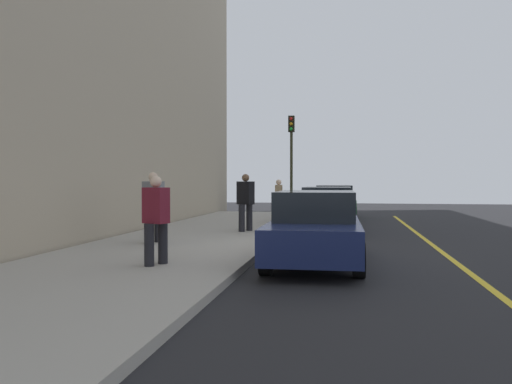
# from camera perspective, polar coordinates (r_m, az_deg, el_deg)

# --- Properties ---
(ground_plane) EXTENTS (56.00, 56.00, 0.00)m
(ground_plane) POSITION_cam_1_polar(r_m,az_deg,el_deg) (11.98, 5.58, -7.08)
(ground_plane) COLOR black
(sidewalk) EXTENTS (28.00, 4.60, 0.15)m
(sidewalk) POSITION_cam_1_polar(r_m,az_deg,el_deg) (12.66, -9.58, -6.30)
(sidewalk) COLOR #A39E93
(sidewalk) RESTS_ON ground
(lane_stripe_centre) EXTENTS (28.00, 0.14, 0.01)m
(lane_stripe_centre) POSITION_cam_1_polar(r_m,az_deg,el_deg) (12.16, 20.90, -7.01)
(lane_stripe_centre) COLOR gold
(lane_stripe_centre) RESTS_ON ground
(snow_bank_curb) EXTENTS (6.93, 0.56, 0.22)m
(snow_bank_curb) POSITION_cam_1_polar(r_m,az_deg,el_deg) (14.55, 3.60, -5.15)
(snow_bank_curb) COLOR white
(snow_bank_curb) RESTS_ON ground
(parked_car_green) EXTENTS (4.82, 2.03, 1.51)m
(parked_car_green) POSITION_cam_1_polar(r_m,az_deg,el_deg) (24.18, 8.63, -1.05)
(parked_car_green) COLOR black
(parked_car_green) RESTS_ON ground
(parked_car_silver) EXTENTS (4.72, 1.91, 1.51)m
(parked_car_silver) POSITION_cam_1_polar(r_m,az_deg,el_deg) (18.00, 7.89, -1.85)
(parked_car_silver) COLOR black
(parked_car_silver) RESTS_ON ground
(parked_car_navy) EXTENTS (4.75, 1.95, 1.51)m
(parked_car_navy) POSITION_cam_1_polar(r_m,az_deg,el_deg) (10.92, 6.61, -3.89)
(parked_car_navy) COLOR black
(parked_car_navy) RESTS_ON ground
(pedestrian_black_coat) EXTENTS (0.55, 0.57, 1.79)m
(pedestrian_black_coat) POSITION_cam_1_polar(r_m,az_deg,el_deg) (16.12, -1.16, -0.97)
(pedestrian_black_coat) COLOR black
(pedestrian_black_coat) RESTS_ON sidewalk
(pedestrian_grey_coat) EXTENTS (0.58, 0.55, 1.80)m
(pedestrian_grey_coat) POSITION_cam_1_polar(r_m,az_deg,el_deg) (13.36, -11.31, -1.44)
(pedestrian_grey_coat) COLOR black
(pedestrian_grey_coat) RESTS_ON sidewalk
(pedestrian_burgundy_coat) EXTENTS (0.53, 0.53, 1.68)m
(pedestrian_burgundy_coat) POSITION_cam_1_polar(r_m,az_deg,el_deg) (9.86, -11.01, -2.79)
(pedestrian_burgundy_coat) COLOR black
(pedestrian_burgundy_coat) RESTS_ON sidewalk
(pedestrian_tan_coat) EXTENTS (0.46, 0.54, 1.63)m
(pedestrian_tan_coat) POSITION_cam_1_polar(r_m,az_deg,el_deg) (20.03, 2.53, -0.78)
(pedestrian_tan_coat) COLOR black
(pedestrian_tan_coat) RESTS_ON sidewalk
(traffic_light_pole) EXTENTS (0.35, 0.26, 4.41)m
(traffic_light_pole) POSITION_cam_1_polar(r_m,az_deg,el_deg) (22.59, 3.94, 4.80)
(traffic_light_pole) COLOR #2D2D19
(traffic_light_pole) RESTS_ON sidewalk
(rolling_suitcase) EXTENTS (0.34, 0.22, 0.86)m
(rolling_suitcase) POSITION_cam_1_polar(r_m,az_deg,el_deg) (19.61, 2.41, -2.62)
(rolling_suitcase) COLOR black
(rolling_suitcase) RESTS_ON sidewalk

